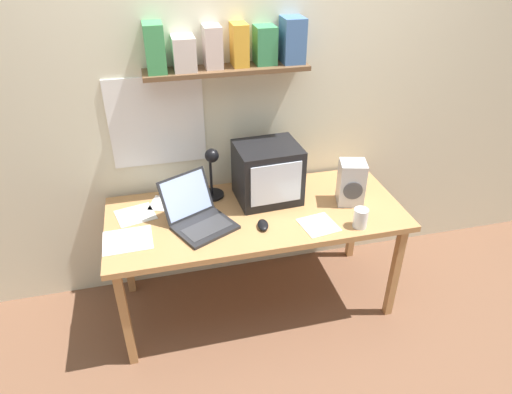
# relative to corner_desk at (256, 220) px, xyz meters

# --- Properties ---
(ground_plane) EXTENTS (12.00, 12.00, 0.00)m
(ground_plane) POSITION_rel_corner_desk_xyz_m (0.00, 0.00, -0.65)
(ground_plane) COLOR brown
(back_wall) EXTENTS (5.60, 0.24, 2.60)m
(back_wall) POSITION_rel_corner_desk_xyz_m (-0.00, 0.41, 0.66)
(back_wall) COLOR beige
(back_wall) RESTS_ON ground_plane
(corner_desk) EXTENTS (1.71, 0.73, 0.71)m
(corner_desk) POSITION_rel_corner_desk_xyz_m (0.00, 0.00, 0.00)
(corner_desk) COLOR #BA824E
(corner_desk) RESTS_ON ground_plane
(crt_monitor) EXTENTS (0.38, 0.33, 0.34)m
(crt_monitor) POSITION_rel_corner_desk_xyz_m (0.10, 0.13, 0.23)
(crt_monitor) COLOR black
(crt_monitor) RESTS_ON corner_desk
(laptop) EXTENTS (0.42, 0.44, 0.25)m
(laptop) POSITION_rel_corner_desk_xyz_m (-0.34, -0.03, 0.12)
(laptop) COLOR #232326
(laptop) RESTS_ON corner_desk
(desk_lamp) EXTENTS (0.15, 0.16, 0.34)m
(desk_lamp) POSITION_rel_corner_desk_xyz_m (-0.22, 0.21, 0.24)
(desk_lamp) COLOR black
(desk_lamp) RESTS_ON corner_desk
(juice_glass) EXTENTS (0.08, 0.08, 0.11)m
(juice_glass) POSITION_rel_corner_desk_xyz_m (0.52, -0.28, 0.11)
(juice_glass) COLOR white
(juice_glass) RESTS_ON corner_desk
(space_heater) EXTENTS (0.18, 0.17, 0.26)m
(space_heater) POSITION_rel_corner_desk_xyz_m (0.57, -0.03, 0.19)
(space_heater) COLOR silver
(space_heater) RESTS_ON corner_desk
(computer_mouse) EXTENTS (0.07, 0.11, 0.03)m
(computer_mouse) POSITION_rel_corner_desk_xyz_m (-0.00, -0.16, 0.07)
(computer_mouse) COLOR black
(computer_mouse) RESTS_ON corner_desk
(loose_paper_near_monitor) EXTENTS (0.30, 0.24, 0.00)m
(loose_paper_near_monitor) POSITION_rel_corner_desk_xyz_m (-0.47, 0.20, 0.06)
(loose_paper_near_monitor) COLOR white
(loose_paper_near_monitor) RESTS_ON corner_desk
(open_notebook) EXTENTS (0.26, 0.22, 0.00)m
(open_notebook) POSITION_rel_corner_desk_xyz_m (-0.73, -0.11, 0.06)
(open_notebook) COLOR silver
(open_notebook) RESTS_ON corner_desk
(printed_handout) EXTENTS (0.25, 0.23, 0.00)m
(printed_handout) POSITION_rel_corner_desk_xyz_m (-0.68, 0.13, 0.06)
(printed_handout) COLOR white
(printed_handout) RESTS_ON corner_desk
(loose_paper_near_laptop) EXTENTS (0.21, 0.22, 0.00)m
(loose_paper_near_laptop) POSITION_rel_corner_desk_xyz_m (0.31, -0.21, 0.06)
(loose_paper_near_laptop) COLOR white
(loose_paper_near_laptop) RESTS_ON corner_desk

